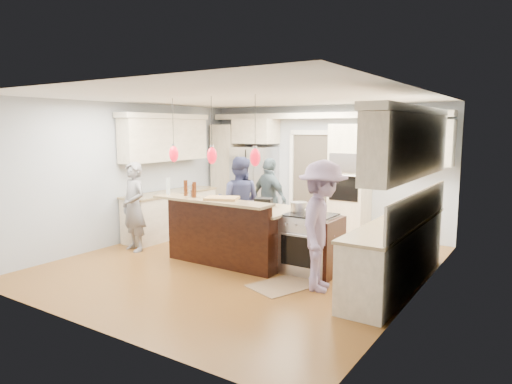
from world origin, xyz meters
TOP-DOWN VIEW (x-y plane):
  - ground_plane at (0.00, 0.00)m, footprint 6.00×6.00m
  - room_shell at (0.00, 0.00)m, footprint 5.54×6.04m
  - refrigerator at (-1.55, 2.64)m, footprint 0.90×0.70m
  - oven_column at (0.75, 2.67)m, footprint 0.72×0.69m
  - back_upper_cabinets at (-0.75, 2.76)m, footprint 5.30×0.61m
  - right_counter_run at (2.44, 0.30)m, footprint 0.64×3.10m
  - left_cabinets at (-2.44, 0.80)m, footprint 0.64×2.30m
  - kitchen_island at (-0.25, 0.07)m, footprint 2.10×1.46m
  - island_range at (1.16, 0.15)m, footprint 0.82×0.71m
  - pendant_lights at (-0.25, -0.51)m, footprint 1.75×0.15m
  - person_bar_end at (-2.12, -0.45)m, footprint 0.66×0.50m
  - person_far_left at (-0.71, 0.85)m, footprint 1.00×0.90m
  - person_far_right at (-0.50, 1.60)m, footprint 1.04×0.70m
  - person_range_side at (1.60, -0.44)m, footprint 0.93×1.29m
  - floor_rug at (1.09, -0.60)m, footprint 0.93×1.10m
  - water_bottle at (-1.20, -0.51)m, footprint 0.08×0.08m
  - beer_bottle_a at (-0.84, -0.47)m, footprint 0.08×0.08m
  - beer_bottle_b at (-0.62, -0.51)m, footprint 0.08×0.08m
  - beer_bottle_c at (-0.59, -0.56)m, footprint 0.06×0.06m
  - drink_can at (-0.70, -0.51)m, footprint 0.07×0.07m
  - cutting_board at (-0.10, -0.47)m, footprint 0.60×0.52m
  - pot_large at (0.89, 0.21)m, footprint 0.27×0.27m
  - pot_small at (1.19, 0.04)m, footprint 0.19×0.19m

SIDE VIEW (x-z plane):
  - ground_plane at x=0.00m, z-range 0.00..0.00m
  - floor_rug at x=1.09m, z-range 0.00..0.01m
  - island_range at x=1.16m, z-range 0.00..0.92m
  - kitchen_island at x=-0.25m, z-range -0.08..1.04m
  - person_bar_end at x=-2.12m, z-range 0.00..1.62m
  - person_far_right at x=-0.50m, z-range 0.00..1.64m
  - person_far_left at x=-0.71m, z-range 0.00..1.70m
  - person_range_side at x=1.60m, z-range 0.00..1.80m
  - refrigerator at x=-1.55m, z-range 0.00..1.80m
  - pot_small at x=1.19m, z-range 0.92..1.02m
  - pot_large at x=0.89m, z-range 0.92..1.08m
  - right_counter_run at x=2.44m, z-range -0.20..2.31m
  - left_cabinets at x=-2.44m, z-range -0.20..2.31m
  - cutting_board at x=-0.10m, z-range 1.12..1.16m
  - oven_column at x=0.75m, z-range 0.00..2.30m
  - drink_can at x=-0.70m, z-range 1.12..1.24m
  - beer_bottle_c at x=-0.59m, z-range 1.12..1.35m
  - beer_bottle_b at x=-0.62m, z-range 1.12..1.37m
  - beer_bottle_a at x=-0.84m, z-range 1.12..1.38m
  - water_bottle at x=-1.20m, z-range 1.12..1.40m
  - back_upper_cabinets at x=-0.75m, z-range 0.40..2.94m
  - pendant_lights at x=-0.25m, z-range 1.29..2.32m
  - room_shell at x=0.00m, z-range 0.46..3.18m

